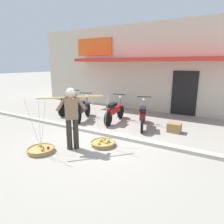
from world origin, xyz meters
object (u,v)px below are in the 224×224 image
Objects in this scene: motorcycle_second_in_row at (83,109)px; fruit_vendor at (72,115)px; wooden_crate at (174,128)px; motorcycle_end_of_row at (143,115)px; motorcycle_third_in_row at (114,111)px; fruit_basket_left_side at (41,149)px; motorcycle_nearest_shop at (70,104)px; fruit_basket_right_side at (103,143)px.

fruit_vendor is at bearing -57.18° from motorcycle_second_in_row.
fruit_vendor is 3.85× the size of wooden_crate.
wooden_crate is at bearing 2.07° from motorcycle_end_of_row.
motorcycle_third_in_row is at bearing 177.27° from motorcycle_end_of_row.
fruit_basket_left_side reaches higher than motorcycle_second_in_row.
fruit_vendor reaches higher than motorcycle_nearest_shop.
wooden_crate is (3.71, 0.34, -0.29)m from motorcycle_second_in_row.
fruit_basket_left_side reaches higher than motorcycle_nearest_shop.
motorcycle_end_of_row is at bearing 70.67° from fruit_vendor.
motorcycle_second_in_row is at bearing -23.29° from motorcycle_nearest_shop.
fruit_basket_right_side reaches higher than motorcycle_second_in_row.
motorcycle_nearest_shop reaches higher than wooden_crate.
motorcycle_nearest_shop and motorcycle_end_of_row have the same top height.
fruit_basket_right_side is at bearing 45.05° from fruit_vendor.
fruit_vendor is 1.24m from fruit_basket_left_side.
motorcycle_third_in_row is (-0.27, 2.82, -0.52)m from fruit_vendor.
fruit_basket_left_side is at bearing -134.92° from fruit_basket_right_side.
fruit_basket_right_side is 2.67m from wooden_crate.
fruit_basket_right_side is 2.22m from motorcycle_end_of_row.
motorcycle_end_of_row is at bearing 6.66° from motorcycle_second_in_row.
motorcycle_third_in_row is 2.40m from wooden_crate.
motorcycle_nearest_shop is 4.11× the size of wooden_crate.
wooden_crate is (2.72, 3.41, 0.09)m from fruit_basket_left_side.
motorcycle_nearest_shop is at bearing 121.29° from fruit_basket_left_side.
motorcycle_nearest_shop is 3.75m from motorcycle_end_of_row.
fruit_vendor is 4.10m from motorcycle_nearest_shop.
fruit_basket_left_side is 0.83× the size of motorcycle_second_in_row.
motorcycle_third_in_row is (2.51, -0.15, 0.00)m from motorcycle_nearest_shop.
motorcycle_second_in_row is (-2.19, 1.86, 0.38)m from fruit_basket_right_side.
fruit_basket_right_side reaches higher than wooden_crate.
fruit_basket_right_side is 4.14m from motorcycle_nearest_shop.
fruit_basket_left_side is 0.83× the size of motorcycle_end_of_row.
motorcycle_third_in_row reaches higher than wooden_crate.
motorcycle_end_of_row is at bearing -2.73° from motorcycle_third_in_row.
motorcycle_second_in_row is 0.96× the size of motorcycle_third_in_row.
fruit_vendor is 1.17× the size of fruit_basket_left_side.
fruit_vendor is 2.88m from motorcycle_third_in_row.
wooden_crate is at bearing -0.42° from motorcycle_third_in_row.
motorcycle_third_in_row is 1.04× the size of motorcycle_end_of_row.
motorcycle_end_of_row is 3.96× the size of wooden_crate.
motorcycle_end_of_row is (1.24, -0.06, 0.00)m from motorcycle_third_in_row.
fruit_basket_left_side reaches higher than motorcycle_third_in_row.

